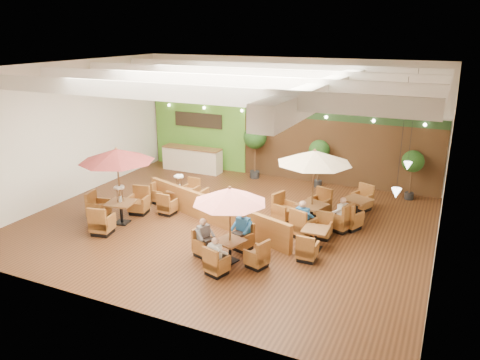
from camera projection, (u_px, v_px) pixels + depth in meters
The scene contains 17 objects.
room at pixel (247, 118), 16.78m from camera, with size 14.04×14.00×5.52m.
service_counter at pixel (192, 159), 22.92m from camera, with size 3.00×0.75×1.18m.
booth_divider at pixel (213, 211), 16.66m from camera, with size 7.03×0.18×0.97m, color brown.
table_0 at pixel (116, 170), 16.27m from camera, with size 2.73×2.85×2.81m.
table_1 at pixel (230, 210), 13.60m from camera, with size 2.45×2.45×2.40m.
table_2 at pixel (314, 175), 16.06m from camera, with size 2.92×2.92×2.81m.
table_3 at pixel (180, 197), 18.31m from camera, with size 2.36×2.36×1.47m.
table_4 at pixel (315, 239), 14.81m from camera, with size 0.79×2.31×0.87m.
table_5 at pixel (356, 209), 17.12m from camera, with size 1.17×2.84×1.00m.
topiary_0 at pixel (255, 139), 21.41m from camera, with size 1.07×1.07×2.49m.
topiary_1 at pixel (319, 152), 20.29m from camera, with size 0.91×0.91×2.11m.
topiary_2 at pixel (413, 163), 18.77m from camera, with size 0.89×0.89×2.06m.
diner_0 at pixel (216, 251), 13.13m from camera, with size 0.39×0.35×0.71m.
diner_1 at pixel (242, 227), 14.62m from camera, with size 0.45×0.39×0.86m.
diner_2 at pixel (204, 233), 14.23m from camera, with size 0.41×0.42×0.76m.
diner_3 at pixel (303, 215), 15.52m from camera, with size 0.45×0.39×0.85m.
diner_4 at pixel (341, 210), 16.01m from camera, with size 0.38×0.42×0.77m.
Camera 1 is at (6.98, -14.01, 6.68)m, focal length 35.00 mm.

